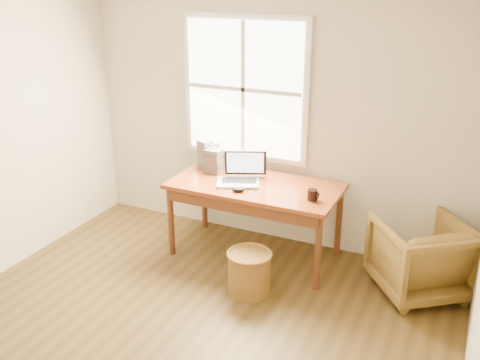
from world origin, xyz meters
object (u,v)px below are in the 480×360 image
(cd_stack_a, at_px, (212,155))
(desk, at_px, (255,186))
(laptop, at_px, (238,168))
(wicker_stool, at_px, (249,273))
(armchair, at_px, (420,257))
(coffee_mug, at_px, (312,195))

(cd_stack_a, bearing_deg, desk, -23.15)
(laptop, bearing_deg, wicker_stool, -79.50)
(desk, xyz_separation_m, wicker_stool, (0.22, -0.63, -0.55))
(desk, xyz_separation_m, cd_stack_a, (-0.60, 0.25, 0.15))
(desk, height_order, laptop, laptop)
(armchair, distance_m, cd_stack_a, 2.23)
(desk, bearing_deg, cd_stack_a, 156.85)
(desk, distance_m, laptop, 0.24)
(laptop, bearing_deg, coffee_mug, -28.91)
(cd_stack_a, bearing_deg, armchair, -6.77)
(coffee_mug, bearing_deg, cd_stack_a, 151.28)
(wicker_stool, bearing_deg, armchair, 25.26)
(wicker_stool, relative_size, cd_stack_a, 1.44)
(laptop, distance_m, cd_stack_a, 0.55)
(laptop, bearing_deg, desk, -0.65)
(armchair, bearing_deg, coffee_mug, -28.01)
(cd_stack_a, bearing_deg, wicker_stool, -47.11)
(armchair, bearing_deg, cd_stack_a, -43.21)
(coffee_mug, relative_size, cd_stack_a, 0.38)
(desk, distance_m, wicker_stool, 0.86)
(desk, bearing_deg, laptop, -157.62)
(desk, xyz_separation_m, armchair, (1.55, -0.00, -0.40))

